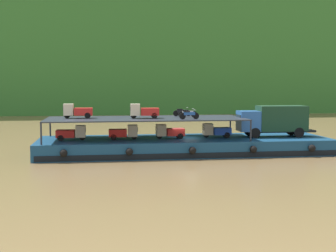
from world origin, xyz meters
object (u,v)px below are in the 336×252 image
mini_truck_upper_mid (144,111)px  motorcycle_upper_stbd (182,112)px  mini_truck_upper_stern (78,111)px  cargo_barge (185,146)px  mini_truck_lower_stern (72,133)px  mini_truck_lower_fore (216,131)px  mini_truck_lower_mid (170,131)px  motorcycle_upper_port (189,115)px  mini_truck_lower_aft (124,132)px  motorcycle_upper_centre (188,113)px  covered_lorry (274,120)px

mini_truck_upper_mid → motorcycle_upper_stbd: (4.09, 2.47, -0.26)m
mini_truck_upper_stern → cargo_barge: bearing=-3.6°
mini_truck_lower_stern → motorcycle_upper_stbd: 11.31m
mini_truck_lower_stern → mini_truck_lower_fore: bearing=1.4°
mini_truck_lower_mid → motorcycle_upper_port: size_ratio=1.46×
mini_truck_lower_aft → motorcycle_upper_centre: bearing=3.2°
mini_truck_lower_aft → motorcycle_upper_port: 6.47m
covered_lorry → mini_truck_lower_aft: 15.03m
cargo_barge → motorcycle_upper_stbd: (0.10, 2.14, 3.18)m
mini_truck_lower_stern → motorcycle_upper_port: motorcycle_upper_port is taller
mini_truck_upper_stern → motorcycle_upper_stbd: bearing=8.2°
motorcycle_upper_port → motorcycle_upper_centre: size_ratio=1.00×
covered_lorry → motorcycle_upper_port: size_ratio=4.17×
motorcycle_upper_stbd → mini_truck_lower_stern: bearing=-167.4°
mini_truck_upper_stern → mini_truck_upper_mid: same height
covered_lorry → motorcycle_upper_centre: (-8.77, 0.04, 0.74)m
covered_lorry → motorcycle_upper_stbd: 9.25m
mini_truck_lower_stern → motorcycle_upper_stbd: (10.90, 2.43, 1.74)m
cargo_barge → covered_lorry: bearing=-0.1°
covered_lorry → mini_truck_lower_stern: size_ratio=2.87×
cargo_barge → mini_truck_lower_aft: mini_truck_lower_aft is taller
mini_truck_lower_stern → mini_truck_upper_stern: bearing=60.4°
covered_lorry → mini_truck_lower_mid: 10.63m
cargo_barge → mini_truck_lower_aft: 6.11m
covered_lorry → motorcycle_upper_stbd: size_ratio=4.16×
mini_truck_lower_stern → mini_truck_upper_mid: size_ratio=0.99×
mini_truck_upper_stern → motorcycle_upper_centre: bearing=-3.3°
mini_truck_lower_mid → mini_truck_lower_aft: bearing=-178.8°
mini_truck_upper_stern → motorcycle_upper_port: bearing=-14.8°
mini_truck_lower_aft → mini_truck_upper_mid: 2.78m
mini_truck_lower_stern → mini_truck_lower_mid: size_ratio=0.99×
motorcycle_upper_stbd → mini_truck_upper_mid: bearing=-148.9°
mini_truck_lower_stern → mini_truck_lower_fore: 13.99m
covered_lorry → motorcycle_upper_centre: 8.80m
mini_truck_lower_aft → mini_truck_lower_fore: same height
mini_truck_lower_stern → motorcycle_upper_port: 11.14m
mini_truck_lower_aft → mini_truck_upper_stern: size_ratio=1.01×
cargo_barge → motorcycle_upper_port: bearing=-88.7°
covered_lorry → motorcycle_upper_centre: size_ratio=4.16×
motorcycle_upper_port → cargo_barge: bearing=91.3°
motorcycle_upper_stbd → mini_truck_upper_stern: bearing=-171.8°
mini_truck_lower_mid → mini_truck_lower_fore: (4.70, 0.29, 0.00)m
motorcycle_upper_centre → covered_lorry: bearing=-0.2°
covered_lorry → motorcycle_upper_port: covered_lorry is taller
covered_lorry → mini_truck_lower_fore: size_ratio=2.85×
covered_lorry → mini_truck_lower_fore: (-5.88, 0.07, -1.00)m
motorcycle_upper_stbd → covered_lorry: bearing=-13.5°
mini_truck_lower_stern → mini_truck_lower_mid: 9.29m
motorcycle_upper_centre → motorcycle_upper_stbd: (-0.19, 2.11, 0.00)m
mini_truck_upper_stern → mini_truck_upper_mid: 6.35m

